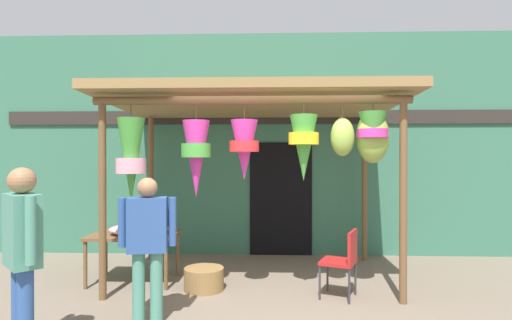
# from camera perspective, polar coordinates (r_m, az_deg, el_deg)

# --- Properties ---
(ground_plane) EXTENTS (30.00, 30.00, 0.00)m
(ground_plane) POSITION_cam_1_polar(r_m,az_deg,el_deg) (5.17, 2.88, -19.28)
(ground_plane) COLOR #756656
(shop_facade) EXTENTS (10.71, 0.29, 3.94)m
(shop_facade) POSITION_cam_1_polar(r_m,az_deg,el_deg) (7.41, 2.63, 2.18)
(shop_facade) COLOR #387056
(shop_facade) RESTS_ON ground_plane
(market_stall_canopy) EXTENTS (4.13, 2.52, 2.66)m
(market_stall_canopy) POSITION_cam_1_polar(r_m,az_deg,el_deg) (5.63, -0.17, 5.76)
(market_stall_canopy) COLOR brown
(market_stall_canopy) RESTS_ON ground_plane
(display_table) EXTENTS (1.17, 0.77, 0.67)m
(display_table) POSITION_cam_1_polar(r_m,az_deg,el_deg) (6.06, -16.63, -10.44)
(display_table) COLOR brown
(display_table) RESTS_ON ground_plane
(flower_heap_on_table) EXTENTS (0.82, 0.58, 0.14)m
(flower_heap_on_table) POSITION_cam_1_polar(r_m,az_deg,el_deg) (5.93, -15.84, -9.27)
(flower_heap_on_table) COLOR pink
(flower_heap_on_table) RESTS_ON display_table
(folding_chair) EXTENTS (0.52, 0.52, 0.84)m
(folding_chair) POSITION_cam_1_polar(r_m,az_deg,el_deg) (5.29, 12.16, -13.13)
(folding_chair) COLOR #AD1E1E
(folding_chair) RESTS_ON ground_plane
(wicker_basket_by_table) EXTENTS (0.52, 0.52, 0.29)m
(wicker_basket_by_table) POSITION_cam_1_polar(r_m,az_deg,el_deg) (5.62, -7.25, -16.10)
(wicker_basket_by_table) COLOR olive
(wicker_basket_by_table) RESTS_ON ground_plane
(customer_foreground) EXTENTS (0.45, 0.44, 1.66)m
(customer_foreground) POSITION_cam_1_polar(r_m,az_deg,el_deg) (4.06, -29.77, -10.50)
(customer_foreground) COLOR #2D5193
(customer_foreground) RESTS_ON ground_plane
(shopper_by_bananas) EXTENTS (0.59, 0.29, 1.53)m
(shopper_by_bananas) POSITION_cam_1_polar(r_m,az_deg,el_deg) (4.49, -14.87, -10.51)
(shopper_by_bananas) COLOR #4C8E7A
(shopper_by_bananas) RESTS_ON ground_plane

